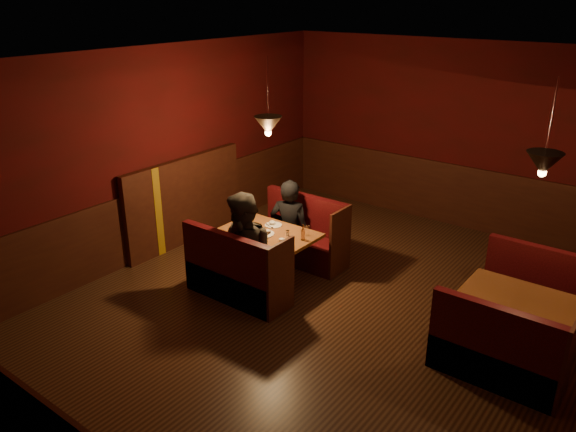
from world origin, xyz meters
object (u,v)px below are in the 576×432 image
Objects in this scene: main_bench_far at (303,240)px; second_bench_far at (535,300)px; main_table at (270,242)px; diner_a at (289,209)px; main_bench_near at (236,278)px; second_table at (518,310)px; second_bench_near at (496,357)px; diner_b at (243,234)px.

second_bench_far is at bearing 5.33° from main_bench_far.
main_table is 0.80× the size of diner_a.
second_bench_far reaches higher than main_table.
main_table is 0.73m from main_bench_far.
second_bench_far is (3.06, 1.69, -0.01)m from main_bench_near.
diner_a is (-0.14, 1.27, 0.47)m from main_bench_near.
second_bench_near reaches higher than second_table.
diner_b is (-3.01, -0.87, 0.37)m from second_table.
main_bench_far is 0.88× the size of diner_a.
main_bench_near is (0.00, -1.40, 0.00)m from main_bench_far.
diner_b reaches higher than second_bench_far.
second_bench_far is at bearing 90.00° from second_bench_near.
second_bench_far is at bearing 166.08° from diner_a.
diner_b is at bearing -85.77° from main_table.
main_bench_near is (0.01, -0.70, -0.22)m from main_table.
diner_a reaches higher than second_table.
diner_b reaches higher than main_bench_far.
main_table is at bearing 80.71° from diner_a.
second_bench_far is at bearing 28.87° from main_bench_near.
diner_a reaches higher than main_bench_far.
diner_b reaches higher than second_bench_near.
second_bench_far is 1.35m from second_bench_near.
diner_b is (-3.03, -0.20, 0.56)m from second_bench_near.
second_bench_near is at bearing 19.24° from diner_b.
main_bench_near is 3.21m from second_table.
second_bench_near is at bearing 142.46° from diner_a.
second_bench_near is (0.00, -1.35, 0.00)m from second_bench_far.
diner_a reaches higher than main_table.
main_table is 0.64m from diner_a.
second_table is at bearing -7.27° from main_bench_far.
diner_b is (-3.03, -1.55, 0.56)m from second_bench_far.
second_bench_far is 0.74× the size of diner_b.
second_table is at bearing 92.20° from second_bench_near.
diner_b is at bearing -88.78° from main_bench_far.
diner_b reaches higher than main_table.
second_bench_near is 3.09m from diner_b.
second_table is (3.05, 0.31, -0.04)m from main_table.
main_table is at bearing -162.22° from second_bench_far.
main_bench_far is (0.01, 0.70, -0.22)m from main_table.
second_bench_near is at bearing -19.10° from main_bench_far.
main_bench_far is at bearing -174.67° from second_bench_far.
main_bench_near is at bearing -161.52° from second_table.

